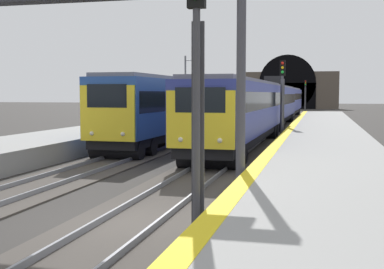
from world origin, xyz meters
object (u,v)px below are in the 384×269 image
(railway_signal_far, at_px, (305,93))
(train_adjacent_platform, at_px, (204,103))
(train_main_approaching, at_px, (273,103))
(railway_signal_mid, at_px, (282,92))
(catenary_mast_far, at_px, (186,86))
(overhead_signal_gantry, at_px, (100,25))
(railway_signal_near, at_px, (197,74))

(railway_signal_far, bearing_deg, train_adjacent_platform, -7.81)
(train_main_approaching, height_order, railway_signal_mid, railway_signal_mid)
(train_main_approaching, height_order, catenary_mast_far, catenary_mast_far)
(catenary_mast_far, bearing_deg, train_main_approaching, -138.30)
(train_adjacent_platform, height_order, railway_signal_far, railway_signal_far)
(train_main_approaching, height_order, railway_signal_far, railway_signal_far)
(railway_signal_mid, bearing_deg, train_main_approaching, -172.45)
(train_adjacent_platform, relative_size, catenary_mast_far, 4.87)
(overhead_signal_gantry, bearing_deg, catenary_mast_far, 11.56)
(railway_signal_mid, relative_size, catenary_mast_far, 0.69)
(train_main_approaching, xyz_separation_m, railway_signal_near, (-39.05, -1.83, 1.32))
(railway_signal_near, distance_m, overhead_signal_gantry, 6.57)
(railway_signal_near, distance_m, catenary_mast_far, 54.73)
(train_adjacent_platform, xyz_separation_m, overhead_signal_gantry, (-25.85, -2.45, 2.96))
(catenary_mast_far, bearing_deg, railway_signal_far, -27.85)
(train_adjacent_platform, relative_size, railway_signal_near, 6.46)
(train_main_approaching, xyz_separation_m, overhead_signal_gantry, (-34.39, 2.45, 3.07))
(railway_signal_near, xyz_separation_m, railway_signal_mid, (25.24, -0.00, -0.30))
(train_main_approaching, bearing_deg, train_adjacent_platform, -29.19)
(overhead_signal_gantry, bearing_deg, railway_signal_mid, -11.76)
(railway_signal_mid, xyz_separation_m, railway_signal_far, (54.40, 0.00, 0.02))
(railway_signal_mid, relative_size, overhead_signal_gantry, 0.59)
(train_main_approaching, xyz_separation_m, railway_signal_mid, (-13.81, -1.83, 1.01))
(train_adjacent_platform, distance_m, railway_signal_far, 49.60)
(train_adjacent_platform, bearing_deg, railway_signal_mid, 53.09)
(train_adjacent_platform, xyz_separation_m, railway_signal_far, (49.13, -6.74, 0.93))
(railway_signal_far, height_order, overhead_signal_gantry, overhead_signal_gantry)
(overhead_signal_gantry, height_order, catenary_mast_far, catenary_mast_far)
(train_adjacent_platform, bearing_deg, train_main_approaching, 151.25)
(catenary_mast_far, bearing_deg, overhead_signal_gantry, -168.44)
(train_main_approaching, relative_size, railway_signal_far, 11.10)
(railway_signal_near, height_order, catenary_mast_far, catenary_mast_far)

